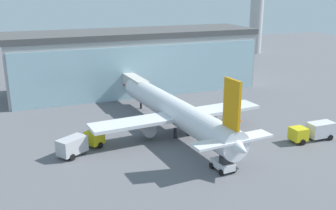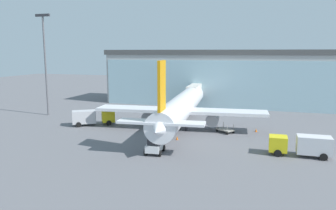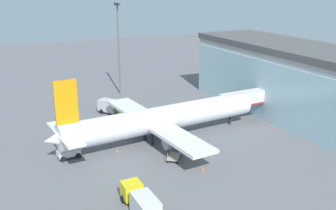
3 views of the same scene
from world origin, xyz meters
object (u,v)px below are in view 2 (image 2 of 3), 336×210
jet_bridge (196,90)px  catering_truck (92,117)px  baggage_cart (225,130)px  safety_cone_nose (177,138)px  apron_light_mast (45,57)px  pushback_tug (155,146)px  airplane (181,107)px  safety_cone_wingtip (256,130)px  fuel_truck (302,145)px

jet_bridge → catering_truck: 26.13m
catering_truck → jet_bridge: bearing=24.6°
baggage_cart → safety_cone_nose: baggage_cart is taller
apron_light_mast → pushback_tug: 36.32m
baggage_cart → safety_cone_nose: (-6.21, -6.48, -0.23)m
airplane → apron_light_mast: bearing=78.5°
apron_light_mast → safety_cone_wingtip: (41.59, -2.11, -11.63)m
fuel_truck → safety_cone_nose: size_ratio=13.32×
fuel_truck → safety_cone_nose: bearing=-10.0°
apron_light_mast → jet_bridge: bearing=30.9°
safety_cone_nose → safety_cone_wingtip: 13.88m
safety_cone_nose → baggage_cart: bearing=46.2°
airplane → fuel_truck: airplane is taller
fuel_truck → pushback_tug: 18.44m
catering_truck → baggage_cart: size_ratio=2.28×
catering_truck → airplane: bearing=-23.4°
pushback_tug → safety_cone_nose: bearing=-13.3°
apron_light_mast → catering_truck: apron_light_mast is taller
apron_light_mast → safety_cone_nose: bearing=-19.2°
jet_bridge → pushback_tug: bearing=179.8°
jet_bridge → safety_cone_wingtip: (14.26, -18.46, -4.00)m
apron_light_mast → catering_truck: 18.00m
airplane → safety_cone_nose: 8.49m
catering_truck → pushback_tug: catering_truck is taller
catering_truck → safety_cone_wingtip: (28.06, 3.55, -1.19)m
baggage_cart → pushback_tug: size_ratio=0.95×
fuel_truck → safety_cone_wingtip: 12.84m
fuel_truck → baggage_cart: size_ratio=2.29×
catering_truck → safety_cone_wingtip: size_ratio=13.29×
jet_bridge → baggage_cart: size_ratio=4.21×
safety_cone_wingtip → apron_light_mast: bearing=177.1°
jet_bridge → pushback_tug: jet_bridge is taller
airplane → baggage_cart: 8.37m
jet_bridge → apron_light_mast: (-27.34, -16.35, 7.63)m
pushback_tug → apron_light_mast: bearing=53.2°
apron_light_mast → safety_cone_wingtip: 43.24m
apron_light_mast → safety_cone_wingtip: bearing=-2.9°
airplane → catering_truck: (-15.63, -2.70, -2.09)m
pushback_tug → airplane: bearing=-3.8°
jet_bridge → apron_light_mast: size_ratio=0.67×
apron_light_mast → pushback_tug: (29.69, -17.85, -10.93)m
safety_cone_nose → catering_truck: bearing=163.7°
jet_bridge → apron_light_mast: 32.76m
safety_cone_nose → airplane: bearing=100.9°
apron_light_mast → pushback_tug: apron_light_mast is taller
fuel_truck → safety_cone_wingtip: bearing=-62.8°
jet_bridge → catering_truck: (-13.80, -22.01, -2.80)m
catering_truck → baggage_cart: 23.39m
jet_bridge → baggage_cart: bearing=-159.3°
baggage_cart → jet_bridge: bearing=151.5°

